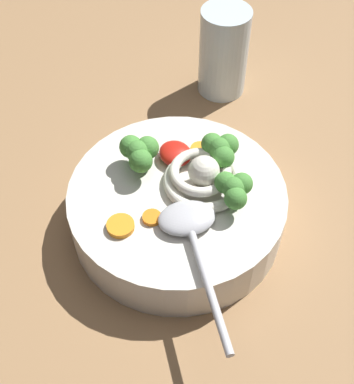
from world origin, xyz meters
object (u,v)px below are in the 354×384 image
at_px(noodle_pile, 202,177).
at_px(drinking_glass, 224,52).
at_px(soup_spoon, 190,229).
at_px(soup_bowl, 177,207).

relative_size(noodle_pile, drinking_glass, 0.78).
xyz_separation_m(soup_spoon, drinking_glass, (0.20, -0.22, -0.00)).
bearing_deg(soup_spoon, drinking_glass, 156.66).
distance_m(noodle_pile, soup_spoon, 0.07).
height_order(noodle_pile, drinking_glass, drinking_glass).
xyz_separation_m(soup_bowl, drinking_glass, (0.15, -0.20, 0.03)).
distance_m(soup_bowl, soup_spoon, 0.07).
bearing_deg(noodle_pile, soup_spoon, 129.25).
distance_m(soup_bowl, drinking_glass, 0.25).
height_order(soup_bowl, noodle_pile, noodle_pile).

